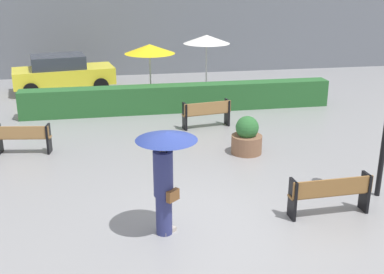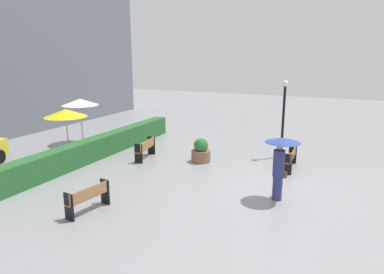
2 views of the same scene
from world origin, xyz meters
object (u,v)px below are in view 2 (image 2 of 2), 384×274
(pedestrian_with_umbrella, at_px, (280,157))
(patio_umbrella_white, at_px, (80,102))
(bench_near_right, at_px, (291,157))
(bench_far_left, at_px, (88,197))
(patio_umbrella_yellow, at_px, (66,113))
(lamp_post, at_px, (284,111))
(bench_back_row, at_px, (146,148))
(planter_pot, at_px, (201,152))

(pedestrian_with_umbrella, distance_m, patio_umbrella_white, 11.70)
(bench_near_right, height_order, pedestrian_with_umbrella, pedestrian_with_umbrella)
(pedestrian_with_umbrella, bearing_deg, bench_near_right, 2.53)
(bench_far_left, xyz_separation_m, patio_umbrella_white, (6.56, 6.10, 1.78))
(patio_umbrella_yellow, bearing_deg, bench_far_left, -130.83)
(lamp_post, xyz_separation_m, patio_umbrella_white, (-1.87, 10.39, 0.04))
(bench_back_row, distance_m, patio_umbrella_white, 5.07)
(bench_near_right, bearing_deg, bench_far_left, 144.16)
(planter_pot, bearing_deg, patio_umbrella_yellow, 110.36)
(bench_near_right, xyz_separation_m, patio_umbrella_yellow, (-2.82, 9.70, 1.63))
(bench_back_row, relative_size, patio_umbrella_yellow, 0.71)
(pedestrian_with_umbrella, bearing_deg, lamp_post, 9.60)
(bench_far_left, height_order, bench_back_row, bench_back_row)
(bench_far_left, bearing_deg, bench_near_right, -35.84)
(patio_umbrella_yellow, bearing_deg, bench_back_row, -65.00)
(bench_far_left, bearing_deg, pedestrian_with_umbrella, -56.47)
(patio_umbrella_white, bearing_deg, lamp_post, -79.79)
(bench_back_row, height_order, pedestrian_with_umbrella, pedestrian_with_umbrella)
(bench_back_row, relative_size, pedestrian_with_umbrella, 0.77)
(lamp_post, bearing_deg, bench_near_right, -155.59)
(bench_back_row, height_order, patio_umbrella_white, patio_umbrella_white)
(bench_far_left, xyz_separation_m, planter_pot, (6.23, -1.09, -0.03))
(bench_near_right, distance_m, planter_pot, 3.95)
(bench_near_right, distance_m, patio_umbrella_yellow, 10.23)
(bench_near_right, distance_m, lamp_post, 2.41)
(bench_back_row, bearing_deg, bench_far_left, -165.58)
(planter_pot, bearing_deg, pedestrian_with_umbrella, -124.93)
(bench_near_right, xyz_separation_m, pedestrian_with_umbrella, (-3.50, -0.15, 0.95))
(lamp_post, bearing_deg, patio_umbrella_white, 100.21)
(bench_back_row, xyz_separation_m, patio_umbrella_yellow, (-1.53, 3.27, 1.63))
(bench_near_right, xyz_separation_m, patio_umbrella_white, (-0.34, 11.08, 1.76))
(lamp_post, relative_size, patio_umbrella_yellow, 1.55)
(bench_near_right, xyz_separation_m, bench_back_row, (-1.30, 6.42, -0.00))
(bench_near_right, bearing_deg, patio_umbrella_white, 91.74)
(bench_far_left, xyz_separation_m, patio_umbrella_yellow, (4.07, 4.71, 1.66))
(planter_pot, relative_size, lamp_post, 0.30)
(pedestrian_with_umbrella, distance_m, planter_pot, 5.04)
(bench_far_left, relative_size, patio_umbrella_yellow, 0.66)
(pedestrian_with_umbrella, xyz_separation_m, patio_umbrella_yellow, (0.67, 9.85, 0.68))
(bench_far_left, height_order, bench_near_right, bench_near_right)
(patio_umbrella_yellow, xyz_separation_m, patio_umbrella_white, (2.49, 1.39, 0.13))
(patio_umbrella_yellow, bearing_deg, planter_pot, -69.64)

